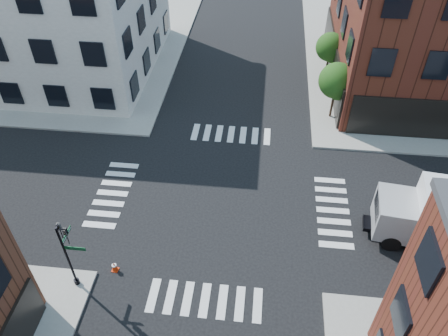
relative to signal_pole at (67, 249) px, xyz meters
name	(u,v)px	position (x,y,z in m)	size (l,w,h in m)	color
ground	(220,202)	(6.72, 6.68, -2.86)	(120.00, 120.00, 0.00)	black
sidewalk_nw	(40,37)	(-14.28, 27.68, -2.78)	(30.00, 30.00, 0.15)	gray
building_nw	(20,4)	(-12.28, 22.68, 2.64)	(22.00, 16.00, 11.00)	beige
tree_near	(337,82)	(14.28, 16.65, 0.30)	(2.69, 2.69, 4.49)	black
tree_far	(331,49)	(14.28, 22.65, 0.02)	(2.43, 2.43, 4.07)	black
signal_pole	(67,249)	(0.00, 0.00, 0.00)	(1.29, 1.24, 4.60)	black
traffic_cone	(114,267)	(1.62, 0.98, -2.54)	(0.39, 0.39, 0.65)	red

